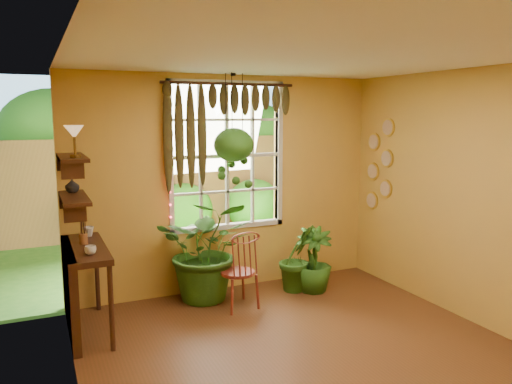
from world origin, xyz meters
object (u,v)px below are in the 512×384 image
potted_plant_left (208,249)px  windsor_chair (239,282)px  potted_plant_mid (297,258)px  hanging_basket (234,146)px  counter_ledge (75,281)px

potted_plant_left → windsor_chair: bearing=-59.7°
windsor_chair → potted_plant_mid: bearing=8.1°
hanging_basket → potted_plant_left: bearing=-168.3°
counter_ledge → potted_plant_mid: bearing=3.9°
hanging_basket → windsor_chair: bearing=-105.9°
hanging_basket → counter_ledge: bearing=-167.4°
potted_plant_left → hanging_basket: bearing=11.7°
potted_plant_mid → hanging_basket: size_ratio=0.61×
counter_ledge → windsor_chair: 1.78m
counter_ledge → potted_plant_left: size_ratio=0.96×
windsor_chair → potted_plant_left: potted_plant_left is taller
windsor_chair → potted_plant_mid: windsor_chair is taller
potted_plant_mid → potted_plant_left: bearing=171.5°
windsor_chair → hanging_basket: (0.14, 0.49, 1.54)m
potted_plant_left → potted_plant_mid: bearing=-8.5°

